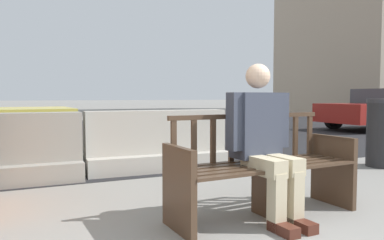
{
  "coord_description": "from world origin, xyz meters",
  "views": [
    {
      "loc": [
        -1.2,
        -1.81,
        1.04
      ],
      "look_at": [
        0.69,
        2.31,
        0.75
      ],
      "focal_mm": 35.0,
      "sensor_mm": 36.0,
      "label": 1
    }
  ],
  "objects_px": {
    "seated_person": "(263,138)",
    "street_bench": "(263,171)",
    "trash_bin": "(383,133)",
    "jersey_barrier_centre": "(157,145)"
  },
  "relations": [
    {
      "from": "street_bench",
      "to": "seated_person",
      "type": "relative_size",
      "value": 1.3
    },
    {
      "from": "street_bench",
      "to": "trash_bin",
      "type": "distance_m",
      "value": 3.17
    },
    {
      "from": "street_bench",
      "to": "jersey_barrier_centre",
      "type": "height_order",
      "value": "street_bench"
    },
    {
      "from": "street_bench",
      "to": "trash_bin",
      "type": "xyz_separation_m",
      "value": [
        2.95,
        1.15,
        0.11
      ]
    },
    {
      "from": "seated_person",
      "to": "trash_bin",
      "type": "relative_size",
      "value": 1.31
    },
    {
      "from": "jersey_barrier_centre",
      "to": "trash_bin",
      "type": "distance_m",
      "value": 3.32
    },
    {
      "from": "jersey_barrier_centre",
      "to": "trash_bin",
      "type": "height_order",
      "value": "trash_bin"
    },
    {
      "from": "trash_bin",
      "to": "seated_person",
      "type": "bearing_deg",
      "value": -157.97
    },
    {
      "from": "street_bench",
      "to": "jersey_barrier_centre",
      "type": "relative_size",
      "value": 0.84
    },
    {
      "from": "seated_person",
      "to": "street_bench",
      "type": "bearing_deg",
      "value": 53.62
    }
  ]
}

